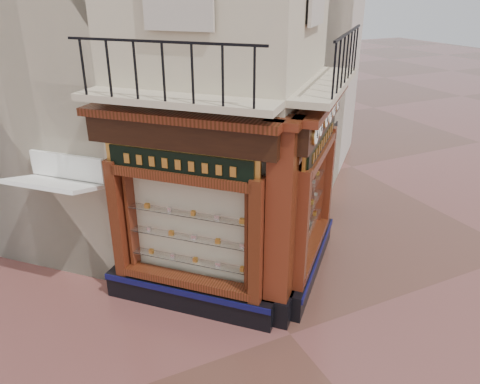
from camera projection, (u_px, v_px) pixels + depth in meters
ground at (290, 334)px, 8.65m from camera, size 80.00×80.00×0.00m
neighbour_left at (52, 2)px, 12.54m from camera, size 11.31×11.31×11.00m
neighbour_right at (221, 0)px, 14.50m from camera, size 11.31×11.31×11.00m
shopfront_left at (185, 219)px, 8.58m from camera, size 2.86×2.86×3.98m
shopfront_right at (313, 192)px, 9.69m from camera, size 2.86×2.86×3.98m
corner_pilaster at (280, 230)px, 8.27m from camera, size 0.85×0.85×3.98m
balcony at (256, 91)px, 8.16m from camera, size 5.94×2.97×1.03m
clock_a at (315, 134)px, 7.85m from camera, size 0.30×0.30×0.38m
clock_b at (320, 128)px, 8.20m from camera, size 0.27×0.27×0.33m
clock_c at (325, 120)px, 8.72m from camera, size 0.26×0.26×0.32m
clock_d at (329, 114)px, 9.10m from camera, size 0.32×0.32×0.40m
clock_e at (333, 108)px, 9.49m from camera, size 0.28×0.28×0.34m
clock_f at (337, 103)px, 9.93m from camera, size 0.27×0.27×0.33m
awning at (72, 289)px, 9.95m from camera, size 1.90×1.90×0.34m
signboard_left at (180, 163)px, 8.06m from camera, size 2.11×2.11×0.56m
signboard_right at (321, 141)px, 9.21m from camera, size 2.17×2.17×0.58m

